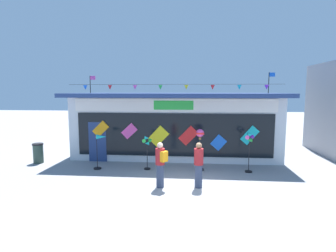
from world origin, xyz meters
TOP-DOWN VIEW (x-y plane):
  - ground_plane at (0.00, 0.00)m, footprint 80.00×80.00m
  - kite_shop_building at (-0.86, 6.26)m, footprint 11.05×5.88m
  - wind_spinner_far_left at (-4.09, 2.41)m, footprint 0.63×0.35m
  - wind_spinner_left at (-1.96, 2.53)m, footprint 0.41×0.29m
  - wind_spinner_center_left at (0.41, 2.65)m, footprint 0.37×0.37m
  - wind_spinner_center_right at (2.54, 2.50)m, footprint 0.43×0.31m
  - person_near_camera at (-1.07, 0.26)m, footprint 0.47×0.44m
  - person_mid_plaza at (0.32, 0.37)m, footprint 0.34×0.34m
  - trash_bin at (-7.53, 3.22)m, footprint 0.52×0.52m

SIDE VIEW (x-z plane):
  - ground_plane at x=0.00m, z-range 0.00..0.00m
  - trash_bin at x=-7.53m, z-range 0.01..0.99m
  - person_mid_plaza at x=0.32m, z-range 0.02..1.70m
  - person_near_camera at x=-1.07m, z-range 0.05..1.73m
  - wind_spinner_left at x=-1.96m, z-range 0.31..1.84m
  - wind_spinner_far_left at x=-4.09m, z-range 0.31..1.91m
  - wind_spinner_center_right at x=2.54m, z-range 0.37..2.14m
  - wind_spinner_center_left at x=0.41m, z-range 0.51..2.37m
  - kite_shop_building at x=-0.86m, z-range -0.54..4.02m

